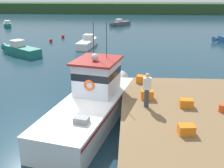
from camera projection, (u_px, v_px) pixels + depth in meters
The scene contains 16 objects.
ground_plane at pixel (84, 129), 13.27m from camera, with size 200.00×200.00×0.00m, color #193847.
dock at pixel (187, 112), 12.64m from camera, with size 6.00×9.00×1.20m.
main_fishing_boat at pixel (93, 100), 14.04m from camera, with size 4.37×9.95×4.80m.
crate_stack_mid_dock at pixel (186, 130), 10.44m from camera, with size 0.60×0.44×0.36m, color orange.
crate_single_by_cleat at pixel (142, 79), 16.01m from camera, with size 0.60×0.44×0.41m, color orange.
crate_single_far at pixel (147, 95), 13.70m from camera, with size 0.60×0.44×0.43m, color orange.
crate_stack_near_edge at pixel (186, 103), 12.78m from camera, with size 0.60×0.44×0.37m, color orange.
bait_bucket at pixel (222, 108), 12.29m from camera, with size 0.32×0.32×0.34m, color #E04C19.
deckhand_by_the_boat at pixel (147, 89), 12.57m from camera, with size 0.36×0.22×1.63m.
moored_boat_far_left at pixel (7, 25), 46.50m from camera, with size 2.55×4.14×1.06m.
moored_boat_near_channel at pixel (88, 43), 31.28m from camera, with size 1.90×5.26×1.31m.
moored_boat_outer_mooring at pixel (20, 50), 27.65m from camera, with size 5.11×4.11×1.40m.
moored_boat_mid_harbor at pixel (120, 23), 47.85m from camera, with size 3.57×3.98×1.14m.
mooring_buoy_channel_marker at pixel (51, 40), 33.76m from camera, with size 0.43×0.43×0.43m, color red.
mooring_buoy_spare_mooring at pixel (63, 36), 36.48m from camera, with size 0.44×0.44×0.44m, color red.
far_shoreline at pixel (121, 8), 71.19m from camera, with size 120.00×8.00×2.40m, color #284723.
Camera 1 is at (2.07, -11.67, 6.49)m, focal length 44.42 mm.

